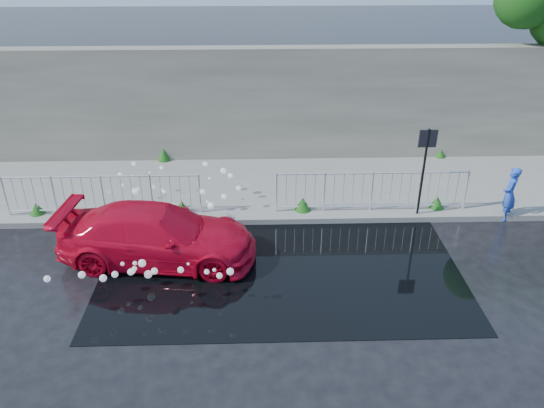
{
  "coord_description": "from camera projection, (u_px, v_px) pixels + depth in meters",
  "views": [
    {
      "loc": [
        0.01,
        -9.01,
        6.88
      ],
      "look_at": [
        0.34,
        2.14,
        1.0
      ],
      "focal_mm": 35.0,
      "sensor_mm": 36.0,
      "label": 1
    }
  ],
  "objects": [
    {
      "name": "red_car",
      "position": [
        158.0,
        235.0,
        12.03
      ],
      "size": [
        4.62,
        2.28,
        1.29
      ],
      "primitive_type": "imported",
      "rotation": [
        0.0,
        0.0,
        1.46
      ],
      "color": "red",
      "rests_on": "ground"
    },
    {
      "name": "curb",
      "position": [
        258.0,
        220.0,
        13.79
      ],
      "size": [
        30.0,
        0.25,
        0.16
      ],
      "primitive_type": "cube",
      "color": "slate",
      "rests_on": "ground"
    },
    {
      "name": "puddle",
      "position": [
        280.0,
        266.0,
        12.07
      ],
      "size": [
        8.0,
        5.0,
        0.01
      ],
      "primitive_type": "cube",
      "color": "black",
      "rests_on": "ground"
    },
    {
      "name": "sign_post",
      "position": [
        425.0,
        158.0,
        13.22
      ],
      "size": [
        0.45,
        0.06,
        2.5
      ],
      "color": "black",
      "rests_on": "ground"
    },
    {
      "name": "pavement",
      "position": [
        257.0,
        187.0,
        15.56
      ],
      "size": [
        30.0,
        4.0,
        0.15
      ],
      "primitive_type": "cube",
      "color": "slate",
      "rests_on": "ground"
    },
    {
      "name": "railing_left",
      "position": [
        103.0,
        194.0,
        13.68
      ],
      "size": [
        5.05,
        0.05,
        1.1
      ],
      "color": "silver",
      "rests_on": "pavement"
    },
    {
      "name": "retaining_wall",
      "position": [
        256.0,
        104.0,
        16.65
      ],
      "size": [
        30.0,
        0.6,
        3.5
      ],
      "primitive_type": "cube",
      "color": "#605C51",
      "rests_on": "pavement"
    },
    {
      "name": "ground",
      "position": [
        259.0,
        293.0,
        11.17
      ],
      "size": [
        90.0,
        90.0,
        0.0
      ],
      "primitive_type": "plane",
      "color": "black",
      "rests_on": "ground"
    },
    {
      "name": "railing_right",
      "position": [
        372.0,
        190.0,
        13.87
      ],
      "size": [
        5.05,
        0.05,
        1.1
      ],
      "color": "silver",
      "rests_on": "pavement"
    },
    {
      "name": "water_spray",
      "position": [
        170.0,
        221.0,
        12.58
      ],
      "size": [
        3.65,
        5.34,
        1.06
      ],
      "color": "white",
      "rests_on": "ground"
    },
    {
      "name": "person",
      "position": [
        509.0,
        194.0,
        13.65
      ],
      "size": [
        0.57,
        0.64,
        1.48
      ],
      "primitive_type": "imported",
      "rotation": [
        0.0,
        0.0,
        -2.08
      ],
      "color": "blue",
      "rests_on": "ground"
    },
    {
      "name": "weeds",
      "position": [
        249.0,
        186.0,
        15.02
      ],
      "size": [
        12.17,
        3.93,
        0.4
      ],
      "color": "#1B4111",
      "rests_on": "pavement"
    }
  ]
}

